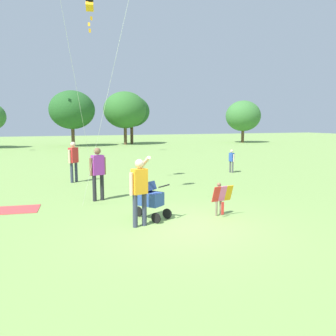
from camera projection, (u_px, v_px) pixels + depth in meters
The scene contains 10 objects.
ground_plane at pixel (184, 226), 8.68m from camera, with size 120.00×120.00×0.00m, color #75994C.
treeline_distant at pixel (41, 111), 35.81m from camera, with size 47.57×6.63×6.31m.
child_with_butterfly_kite at pixel (220, 196), 9.57m from camera, with size 0.64×0.36×0.95m.
person_adult_flyer at pixel (139, 186), 8.56m from camera, with size 0.56×0.60×1.79m.
stroller at pixel (150, 197), 9.30m from camera, with size 0.89×1.05×1.03m.
kite_orange_delta at pixel (89, 3), 12.82m from camera, with size 1.58×3.16×7.46m.
person_red_shirt at pixel (74, 159), 14.89m from camera, with size 0.45×0.43×1.77m.
person_sitting_far at pixel (232, 159), 17.79m from camera, with size 0.21×0.38×1.20m.
person_couple_left at pixel (98, 170), 11.39m from camera, with size 0.56×0.33×1.79m.
picnic_blanket at pixel (15, 210), 10.29m from camera, with size 1.34×1.02×0.02m, color #CC3D3D.
Camera 1 is at (-3.37, -7.72, 2.63)m, focal length 36.63 mm.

